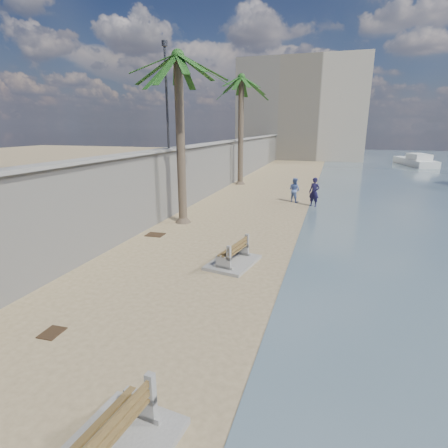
# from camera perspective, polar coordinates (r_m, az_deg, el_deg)

# --- Properties ---
(ground_plane) EXTENTS (140.00, 140.00, 0.00)m
(ground_plane) POSITION_cam_1_polar(r_m,az_deg,el_deg) (7.60, -13.36, -23.24)
(ground_plane) COLOR #9F8862
(seawall) EXTENTS (0.45, 70.00, 3.50)m
(seawall) POSITION_cam_1_polar(r_m,az_deg,el_deg) (26.54, -1.32, 9.22)
(seawall) COLOR gray
(seawall) RESTS_ON ground_plane
(wall_cap) EXTENTS (0.80, 70.00, 0.12)m
(wall_cap) POSITION_cam_1_polar(r_m,az_deg,el_deg) (26.40, -1.35, 13.11)
(wall_cap) COLOR gray
(wall_cap) RESTS_ON seawall
(end_building) EXTENTS (18.00, 12.00, 14.00)m
(end_building) POSITION_cam_1_polar(r_m,az_deg,el_deg) (57.27, 12.70, 17.57)
(end_building) COLOR #B7AA93
(end_building) RESTS_ON ground_plane
(bench_near) EXTENTS (1.74, 2.35, 0.92)m
(bench_near) POSITION_cam_1_polar(r_m,az_deg,el_deg) (6.08, -18.71, -30.57)
(bench_near) COLOR gray
(bench_near) RESTS_ON ground_plane
(bench_far) EXTENTS (1.72, 2.25, 0.85)m
(bench_far) POSITION_cam_1_polar(r_m,az_deg,el_deg) (12.37, 1.49, -4.93)
(bench_far) COLOR gray
(bench_far) RESTS_ON ground_plane
(palm_mid) EXTENTS (5.00, 5.00, 8.69)m
(palm_mid) POSITION_cam_1_polar(r_m,az_deg,el_deg) (17.54, -7.55, 25.22)
(palm_mid) COLOR brown
(palm_mid) RESTS_ON ground_plane
(palm_back) EXTENTS (5.00, 5.00, 9.32)m
(palm_back) POSITION_cam_1_polar(r_m,az_deg,el_deg) (29.65, 2.87, 22.51)
(palm_back) COLOR brown
(palm_back) RESTS_ON ground_plane
(streetlight) EXTENTS (0.28, 0.28, 5.12)m
(streetlight) POSITION_cam_1_polar(r_m,az_deg,el_deg) (19.03, -9.40, 21.27)
(streetlight) COLOR #2D2D33
(streetlight) RESTS_ON wall_cap
(person_a) EXTENTS (0.86, 0.73, 2.03)m
(person_a) POSITION_cam_1_polar(r_m,az_deg,el_deg) (21.86, 14.54, 5.39)
(person_a) COLOR #171334
(person_a) RESTS_ON ground_plane
(person_b) EXTENTS (1.05, 0.99, 1.73)m
(person_b) POSITION_cam_1_polar(r_m,az_deg,el_deg) (22.95, 11.43, 5.68)
(person_b) COLOR #536BAC
(person_b) RESTS_ON ground_plane
(yacht_far) EXTENTS (3.93, 8.69, 1.50)m
(yacht_far) POSITION_cam_1_polar(r_m,az_deg,el_deg) (50.54, 28.69, 8.81)
(yacht_far) COLOR silver
(yacht_far) RESTS_ON bay_water
(debris_b) EXTENTS (0.46, 0.56, 0.03)m
(debris_b) POSITION_cam_1_polar(r_m,az_deg,el_deg) (9.55, -26.28, -15.63)
(debris_b) COLOR #382616
(debris_b) RESTS_ON ground_plane
(debris_c) EXTENTS (0.82, 0.67, 0.03)m
(debris_c) POSITION_cam_1_polar(r_m,az_deg,el_deg) (16.03, -11.17, -1.72)
(debris_c) COLOR #382616
(debris_c) RESTS_ON ground_plane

